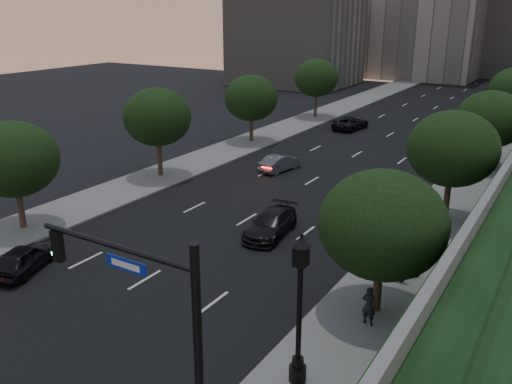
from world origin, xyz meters
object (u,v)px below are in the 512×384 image
Objects in this scene: traffic_signal_mast at (166,350)px; sedan_far_right at (428,144)px; pedestrian_c at (401,264)px; sedan_far_left at (351,123)px; pedestrian_b at (412,257)px; sedan_near_left at (24,258)px; sedan_near_right at (271,224)px; street_lamp at (299,317)px; pedestrian_a at (369,306)px; sedan_mid_left at (280,163)px.

traffic_signal_mast is 1.71× the size of sedan_far_right.
traffic_signal_mast is 4.03× the size of pedestrian_c.
pedestrian_b reaches higher than sedan_far_left.
sedan_far_left is 2.55× the size of pedestrian_b.
sedan_near_left is 12.90m from sedan_near_right.
sedan_far_right is 25.75m from pedestrian_c.
street_lamp reaches higher than sedan_near_right.
sedan_far_left is at bearing -56.21° from pedestrian_c.
traffic_signal_mast is 4.23× the size of pedestrian_a.
sedan_near_right is (-7.19, 10.59, -1.95)m from street_lamp.
sedan_near_right is at bearing 110.10° from sedan_far_left.
street_lamp reaches higher than sedan_near_left.
pedestrian_a is 4.22m from pedestrian_c.
pedestrian_b is at bearing -89.12° from pedestrian_a.
pedestrian_a is (14.79, -34.52, 0.30)m from sedan_far_left.
pedestrian_b reaches higher than sedan_mid_left.
pedestrian_c is (-0.24, -0.86, -0.08)m from pedestrian_b.
street_lamp is at bearing 116.39° from sedan_far_left.
sedan_far_right is 2.36× the size of pedestrian_c.
sedan_mid_left is (2.29, 21.50, -0.04)m from sedan_near_left.
sedan_near_left is 0.85× the size of sedan_near_right.
traffic_signal_mast is at bearing 112.55° from sedan_far_left.
pedestrian_c is (7.99, -1.80, 0.34)m from sedan_near_right.
sedan_mid_left is at bearing 120.45° from street_lamp.
sedan_near_right is at bearing -115.95° from sedan_far_right.
traffic_signal_mast is at bearing -105.09° from sedan_far_right.
sedan_far_right is at bearing -76.34° from pedestrian_a.
pedestrian_a is at bearing 174.47° from sedan_near_left.
sedan_near_left is at bearing 158.94° from traffic_signal_mast.
sedan_far_left is at bearing -81.44° from pedestrian_b.
sedan_near_right is at bearing -148.29° from sedan_near_left.
sedan_near_left is 18.04m from pedestrian_c.
traffic_signal_mast reaches higher than pedestrian_c.
street_lamp is 3.40× the size of pedestrian_a.
street_lamp reaches higher than pedestrian_a.
traffic_signal_mast is 10.01m from pedestrian_a.
sedan_far_left is 1.03× the size of sedan_near_right.
street_lamp is at bearing 65.47° from pedestrian_b.
sedan_near_right is 2.71× the size of pedestrian_c.
pedestrian_b is (1.03, 9.66, -1.54)m from street_lamp.
sedan_near_right is (6.78, -28.50, 0.01)m from sedan_far_left.
sedan_far_left is (-13.97, 39.10, -1.96)m from street_lamp.
sedan_mid_left is at bearing -36.07° from pedestrian_c.
pedestrian_b is (16.25, 9.17, 0.42)m from sedan_near_left.
street_lamp reaches higher than sedan_far_right.
sedan_mid_left is at bearing -115.89° from sedan_near_left.
sedan_far_right is at bearing -95.44° from pedestrian_b.
sedan_far_left is 33.71m from pedestrian_c.
sedan_near_left is at bearing 93.80° from sedan_mid_left.
street_lamp is 15.35m from sedan_near_left.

